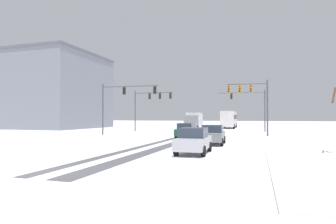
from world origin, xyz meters
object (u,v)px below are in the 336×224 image
traffic_signal_near_right (251,96)px  car_silver_third (194,141)px  traffic_signal_far_right (251,103)px  office_building_far_left_block (39,92)px  traffic_signal_far_left (150,101)px  car_dark_green_lead (186,131)px  traffic_signal_near_left (122,98)px  car_grey_second (213,135)px  box_truck_delivery (194,121)px  bus_oncoming (229,118)px

traffic_signal_near_right → car_silver_third: 17.22m
traffic_signal_far_right → office_building_far_left_block: 42.99m
traffic_signal_far_left → car_silver_third: (12.48, -24.44, -3.99)m
car_dark_green_lead → car_silver_third: same height
traffic_signal_near_left → car_dark_green_lead: (8.98, -2.62, -3.88)m
traffic_signal_far_left → car_dark_green_lead: bearing=-53.9°
traffic_signal_near_left → car_grey_second: 15.80m
car_grey_second → car_silver_third: size_ratio=1.01×
traffic_signal_near_right → office_building_far_left_block: 45.53m
traffic_signal_near_right → box_truck_delivery: size_ratio=0.87×
traffic_signal_far_left → traffic_signal_far_right: (15.31, 4.05, -0.31)m
traffic_signal_near_right → office_building_far_left_block: office_building_far_left_block is taller
car_dark_green_lead → box_truck_delivery: (-3.46, 19.63, 0.82)m
traffic_signal_near_left → car_silver_third: bearing=-49.8°
traffic_signal_far_left → car_grey_second: traffic_signal_far_left is taller
traffic_signal_far_left → traffic_signal_near_left: bearing=-89.9°
traffic_signal_far_right → box_truck_delivery: (-9.78, 3.27, -2.87)m
car_dark_green_lead → bus_oncoming: 29.08m
traffic_signal_near_left → box_truck_delivery: size_ratio=0.99×
traffic_signal_near_left → office_building_far_left_block: size_ratio=0.29×
bus_oncoming → office_building_far_left_block: (-38.27, -10.15, 5.52)m
car_dark_green_lead → car_grey_second: same height
car_dark_green_lead → office_building_far_left_block: office_building_far_left_block is taller
traffic_signal_near_left → traffic_signal_near_right: bearing=6.4°
traffic_signal_near_left → bus_oncoming: traffic_signal_near_left is taller
car_silver_third → box_truck_delivery: size_ratio=0.55×
car_dark_green_lead → office_building_far_left_block: (-36.49, 18.85, 6.70)m
car_silver_third → office_building_far_left_block: bearing=142.2°
car_dark_green_lead → bus_oncoming: bus_oncoming is taller
office_building_far_left_block → traffic_signal_far_left: bearing=-13.4°
traffic_signal_near_left → box_truck_delivery: traffic_signal_near_left is taller
traffic_signal_far_left → traffic_signal_near_left: size_ratio=0.88×
bus_oncoming → traffic_signal_near_right: bearing=-79.0°
traffic_signal_far_left → box_truck_delivery: 9.70m
car_dark_green_lead → car_silver_third: 12.62m
traffic_signal_far_left → office_building_far_left_block: 28.40m
traffic_signal_near_right → bus_oncoming: (-4.80, 24.64, -2.75)m
traffic_signal_near_left → traffic_signal_near_right: size_ratio=1.14×
car_grey_second → car_silver_third: bearing=-92.5°
car_grey_second → traffic_signal_near_left: bearing=146.3°
traffic_signal_near_left → car_silver_third: (12.47, -14.74, -3.88)m
traffic_signal_near_right → office_building_far_left_block: (-43.07, 14.50, 2.77)m
traffic_signal_near_right → car_silver_third: traffic_signal_near_right is taller
traffic_signal_far_left → car_dark_green_lead: size_ratio=1.57×
traffic_signal_near_left → car_grey_second: size_ratio=1.78×
traffic_signal_far_left → car_grey_second: (12.76, -18.20, -3.99)m
car_dark_green_lead → office_building_far_left_block: 41.61m
office_building_far_left_block → traffic_signal_near_right: bearing=-18.6°
traffic_signal_near_right → traffic_signal_near_left: bearing=-173.6°
car_dark_green_lead → car_silver_third: (3.50, -12.13, 0.00)m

